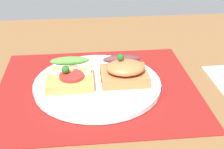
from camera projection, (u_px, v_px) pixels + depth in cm
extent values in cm
cube|color=brown|center=(98.00, 94.00, 66.33)|extent=(120.00, 90.00, 3.20)
cube|color=maroon|center=(97.00, 87.00, 65.50)|extent=(40.31, 34.71, 0.30)
cylinder|color=white|center=(97.00, 84.00, 65.16)|extent=(25.78, 25.78, 1.14)
cube|color=#AB8543|center=(70.00, 79.00, 64.07)|extent=(9.33, 8.80, 1.72)
cylinder|color=red|center=(72.00, 76.00, 62.82)|extent=(4.88, 4.88, 0.60)
ellipsoid|color=#4D8635|center=(70.00, 61.00, 67.43)|extent=(8.21, 2.20, 1.80)
sphere|color=#1E5919|center=(65.00, 69.00, 62.93)|extent=(1.60, 1.60, 1.60)
cylinder|color=white|center=(56.00, 70.00, 65.17)|extent=(3.30, 3.30, 0.50)
cylinder|color=yellow|center=(56.00, 69.00, 65.02)|extent=(1.49, 1.49, 0.16)
cylinder|color=white|center=(70.00, 72.00, 64.54)|extent=(3.30, 3.30, 0.50)
cylinder|color=yellow|center=(70.00, 70.00, 64.38)|extent=(1.49, 1.49, 0.16)
cylinder|color=white|center=(84.00, 71.00, 64.93)|extent=(3.30, 3.30, 0.50)
cylinder|color=yellow|center=(84.00, 69.00, 64.77)|extent=(1.49, 1.49, 0.16)
cube|color=#9D6A3B|center=(124.00, 77.00, 64.48)|extent=(9.41, 7.64, 2.13)
ellipsoid|color=orange|center=(125.00, 67.00, 63.15)|extent=(7.72, 6.12, 2.42)
ellipsoid|color=#532B2F|center=(122.00, 59.00, 67.23)|extent=(8.00, 2.20, 1.80)
sphere|color=#1E5919|center=(120.00, 57.00, 62.94)|extent=(1.40, 1.40, 1.40)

